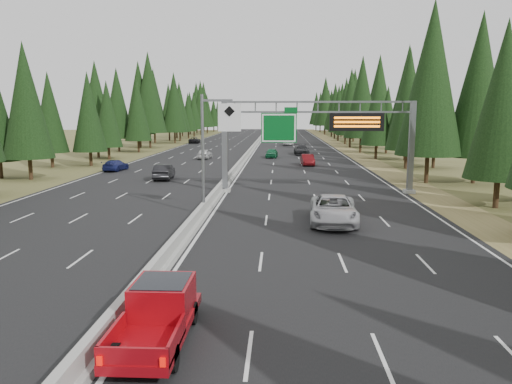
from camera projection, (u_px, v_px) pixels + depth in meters
The scene contains 19 objects.
road at pixel (251, 152), 87.89m from camera, with size 32.00×260.00×0.08m, color black.
shoulder_right at pixel (353, 153), 87.05m from camera, with size 3.60×260.00×0.06m, color olive.
shoulder_left at pixel (151, 152), 88.73m from camera, with size 3.60×260.00×0.06m, color brown.
median_barrier at pixel (251, 150), 87.83m from camera, with size 0.70×260.00×0.85m.
sign_gantry at pixel (325, 132), 42.14m from camera, with size 16.75×0.98×7.80m.
hov_sign_pole at pixel (211, 146), 32.83m from camera, with size 2.80×0.50×8.00m.
tree_row_right at pixel (390, 96), 76.52m from camera, with size 12.41×245.51×19.00m.
tree_row_left at pixel (97, 97), 74.02m from camera, with size 11.35×244.38×18.86m.
silver_minivan at pixel (333, 210), 30.93m from camera, with size 2.85×6.19×1.72m, color #B5B5BA.
red_pickup at pixel (160, 309), 15.07m from camera, with size 1.84×5.15×1.68m.
car_ahead_green at pixel (272, 153), 76.97m from camera, with size 1.70×4.23×1.44m, color #166239.
car_ahead_dkred at pixel (308, 160), 65.51m from camera, with size 1.53×4.40×1.45m, color #5B0D10.
car_ahead_dkgrey at pixel (302, 150), 82.33m from camera, with size 2.27×5.57×1.62m, color black.
car_ahead_white at pixel (288, 142), 106.35m from camera, with size 2.29×4.96×1.38m, color silver.
car_ahead_far at pixel (271, 136), 132.91m from camera, with size 1.58×3.92×1.34m, color #232225.
car_onc_near at pixel (164, 172), 51.62m from camera, with size 1.65×4.72×1.56m, color black.
car_onc_blue at pixel (116, 165), 59.39m from camera, with size 1.83×4.49×1.30m, color navy.
car_onc_white at pixel (205, 154), 75.01m from camera, with size 1.77×4.41×1.50m, color silver.
car_onc_far at pixel (194, 140), 114.32m from camera, with size 2.26×4.91×1.36m, color black.
Camera 1 is at (5.09, -7.76, 6.85)m, focal length 35.00 mm.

